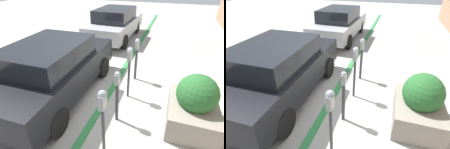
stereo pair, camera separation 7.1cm
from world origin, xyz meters
TOP-DOWN VIEW (x-y plane):
  - ground_plane at (0.00, 0.00)m, footprint 40.00×40.00m
  - curb_strip at (0.00, 0.08)m, footprint 24.50×0.16m
  - parking_meter_nearest at (-1.47, -0.48)m, footprint 0.18×0.15m
  - parking_meter_second at (-0.52, -0.43)m, footprint 0.14×0.12m
  - parking_meter_middle at (0.46, -0.45)m, footprint 0.18×0.15m
  - parking_meter_fourth at (1.46, -0.43)m, footprint 0.18×0.15m
  - planter_box at (-0.13, -2.05)m, footprint 1.35×1.01m
  - parked_car_middle at (-0.06, 1.47)m, footprint 4.25×1.90m
  - parked_car_rear at (5.28, 1.47)m, footprint 4.52×1.93m

SIDE VIEW (x-z plane):
  - ground_plane at x=0.00m, z-range 0.00..0.00m
  - curb_strip at x=0.00m, z-range 0.00..0.04m
  - planter_box at x=-0.13m, z-range -0.11..1.17m
  - parking_meter_second at x=-0.52m, z-range 0.16..1.45m
  - parked_car_rear at x=5.28m, z-range 0.03..1.60m
  - parked_car_middle at x=-0.06m, z-range 0.03..1.60m
  - parking_meter_fourth at x=1.46m, z-range 0.23..1.59m
  - parking_meter_middle at x=0.46m, z-range 0.32..1.79m
  - parking_meter_nearest at x=-1.47m, z-range 0.34..1.81m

